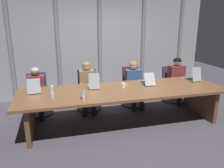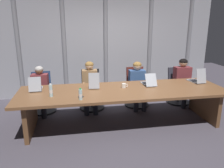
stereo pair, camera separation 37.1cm
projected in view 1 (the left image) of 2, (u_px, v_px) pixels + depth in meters
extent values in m
plane|color=#47424C|center=(123.00, 123.00, 4.68)|extent=(12.02, 12.02, 0.00)
cube|color=brown|center=(124.00, 91.00, 4.48)|extent=(4.13, 1.26, 0.05)
cube|color=black|center=(124.00, 94.00, 4.50)|extent=(3.51, 0.10, 0.06)
cube|color=brown|center=(30.00, 117.00, 4.13)|extent=(0.08, 1.07, 0.69)
cube|color=brown|center=(200.00, 100.00, 5.04)|extent=(0.08, 1.07, 0.69)
cube|color=#9999A0|center=(101.00, 41.00, 6.17)|extent=(6.01, 0.10, 3.03)
cylinder|color=gray|center=(10.00, 44.00, 5.53)|extent=(0.12, 0.12, 2.97)
cylinder|color=gray|center=(58.00, 42.00, 5.82)|extent=(0.12, 0.12, 2.97)
cylinder|color=gray|center=(100.00, 41.00, 6.11)|extent=(0.12, 0.12, 2.97)
cylinder|color=gray|center=(143.00, 40.00, 6.42)|extent=(0.12, 0.12, 2.97)
cylinder|color=gray|center=(180.00, 40.00, 6.72)|extent=(0.12, 0.12, 2.97)
cube|color=#A8ADB7|center=(35.00, 91.00, 4.36)|extent=(0.25, 0.31, 0.02)
cube|color=black|center=(35.00, 90.00, 4.38)|extent=(0.21, 0.17, 0.00)
cube|color=#A8ADB7|center=(34.00, 86.00, 4.15)|extent=(0.24, 0.10, 0.27)
cube|color=black|center=(34.00, 86.00, 4.16)|extent=(0.22, 0.08, 0.25)
cube|color=#A8ADB7|center=(93.00, 86.00, 4.65)|extent=(0.25, 0.36, 0.02)
cube|color=black|center=(93.00, 86.00, 4.67)|extent=(0.20, 0.20, 0.00)
cube|color=#A8ADB7|center=(94.00, 81.00, 4.41)|extent=(0.22, 0.09, 0.32)
cube|color=black|center=(94.00, 81.00, 4.42)|extent=(0.20, 0.08, 0.28)
cube|color=#A8ADB7|center=(145.00, 83.00, 4.94)|extent=(0.24, 0.30, 0.02)
cube|color=black|center=(145.00, 82.00, 4.95)|extent=(0.20, 0.17, 0.00)
cube|color=#A8ADB7|center=(150.00, 79.00, 4.70)|extent=(0.24, 0.15, 0.25)
cube|color=black|center=(150.00, 79.00, 4.70)|extent=(0.21, 0.13, 0.22)
cube|color=#A8ADB7|center=(190.00, 79.00, 5.21)|extent=(0.26, 0.36, 0.02)
cube|color=black|center=(189.00, 79.00, 5.23)|extent=(0.21, 0.21, 0.00)
cube|color=#A8ADB7|center=(197.00, 74.00, 4.98)|extent=(0.24, 0.10, 0.32)
cube|color=black|center=(197.00, 74.00, 4.99)|extent=(0.21, 0.09, 0.28)
cube|color=navy|center=(39.00, 97.00, 5.03)|extent=(0.54, 0.54, 0.08)
cube|color=navy|center=(37.00, 83.00, 5.15)|extent=(0.44, 0.17, 0.47)
cylinder|color=#262628|center=(39.00, 105.00, 5.09)|extent=(0.05, 0.05, 0.33)
cylinder|color=black|center=(40.00, 113.00, 5.14)|extent=(0.60, 0.60, 0.04)
cube|color=black|center=(89.00, 93.00, 5.32)|extent=(0.49, 0.49, 0.08)
cube|color=black|center=(87.00, 79.00, 5.44)|extent=(0.43, 0.12, 0.48)
cylinder|color=#262628|center=(89.00, 101.00, 5.37)|extent=(0.05, 0.05, 0.33)
cylinder|color=black|center=(89.00, 108.00, 5.42)|extent=(0.60, 0.60, 0.04)
cube|color=#511E19|center=(133.00, 89.00, 5.60)|extent=(0.48, 0.48, 0.08)
cube|color=#511E19|center=(131.00, 76.00, 5.72)|extent=(0.43, 0.12, 0.50)
cylinder|color=#262628|center=(133.00, 97.00, 5.65)|extent=(0.05, 0.05, 0.33)
cylinder|color=black|center=(133.00, 104.00, 5.70)|extent=(0.60, 0.60, 0.04)
cube|color=#2D2D38|center=(174.00, 86.00, 5.88)|extent=(0.50, 0.50, 0.08)
cube|color=#2D2D38|center=(170.00, 74.00, 6.01)|extent=(0.44, 0.13, 0.45)
cylinder|color=#262628|center=(173.00, 93.00, 5.94)|extent=(0.05, 0.05, 0.33)
cylinder|color=black|center=(172.00, 100.00, 5.99)|extent=(0.60, 0.60, 0.04)
cube|color=brown|center=(36.00, 86.00, 4.93)|extent=(0.37, 0.24, 0.46)
sphere|color=#8C6647|center=(35.00, 71.00, 4.84)|extent=(0.18, 0.18, 0.18)
ellipsoid|color=#B2ADA8|center=(35.00, 70.00, 4.84)|extent=(0.18, 0.18, 0.14)
cylinder|color=brown|center=(43.00, 84.00, 4.95)|extent=(0.08, 0.14, 0.27)
cylinder|color=#8C6647|center=(43.00, 91.00, 4.78)|extent=(0.08, 0.30, 0.06)
cylinder|color=brown|center=(29.00, 84.00, 4.89)|extent=(0.08, 0.14, 0.27)
cylinder|color=#8C6647|center=(28.00, 92.00, 4.73)|extent=(0.08, 0.30, 0.06)
cylinder|color=#262833|center=(41.00, 100.00, 4.83)|extent=(0.15, 0.41, 0.13)
cylinder|color=#262833|center=(41.00, 112.00, 4.72)|extent=(0.11, 0.11, 0.43)
cylinder|color=#262833|center=(32.00, 100.00, 4.80)|extent=(0.15, 0.41, 0.13)
cylinder|color=#262833|center=(31.00, 112.00, 4.68)|extent=(0.11, 0.11, 0.43)
cube|color=olive|center=(87.00, 81.00, 5.21)|extent=(0.36, 0.23, 0.52)
sphere|color=beige|center=(86.00, 66.00, 5.11)|extent=(0.19, 0.19, 0.19)
ellipsoid|color=olive|center=(86.00, 65.00, 5.10)|extent=(0.20, 0.20, 0.14)
cylinder|color=olive|center=(93.00, 78.00, 5.22)|extent=(0.08, 0.14, 0.27)
cylinder|color=beige|center=(94.00, 85.00, 5.05)|extent=(0.08, 0.30, 0.06)
cylinder|color=olive|center=(81.00, 79.00, 5.16)|extent=(0.08, 0.14, 0.27)
cylinder|color=beige|center=(82.00, 86.00, 4.99)|extent=(0.08, 0.30, 0.06)
cylinder|color=#262833|center=(93.00, 95.00, 5.12)|extent=(0.15, 0.41, 0.13)
cylinder|color=#262833|center=(94.00, 106.00, 5.01)|extent=(0.11, 0.11, 0.43)
cylinder|color=#262833|center=(84.00, 96.00, 5.08)|extent=(0.15, 0.41, 0.13)
cylinder|color=#262833|center=(85.00, 107.00, 4.96)|extent=(0.11, 0.11, 0.43)
cube|color=#335184|center=(133.00, 79.00, 5.50)|extent=(0.39, 0.23, 0.47)
sphere|color=beige|center=(134.00, 65.00, 5.41)|extent=(0.20, 0.20, 0.20)
ellipsoid|color=olive|center=(134.00, 64.00, 5.40)|extent=(0.21, 0.21, 0.15)
cylinder|color=#335184|center=(139.00, 77.00, 5.52)|extent=(0.07, 0.14, 0.27)
cylinder|color=beige|center=(142.00, 84.00, 5.36)|extent=(0.07, 0.30, 0.06)
cylinder|color=#335184|center=(127.00, 78.00, 5.45)|extent=(0.07, 0.14, 0.27)
cylinder|color=beige|center=(129.00, 84.00, 5.29)|extent=(0.07, 0.30, 0.06)
cylinder|color=#262833|center=(139.00, 91.00, 5.41)|extent=(0.14, 0.40, 0.13)
cylinder|color=#262833|center=(142.00, 102.00, 5.30)|extent=(0.11, 0.11, 0.43)
cylinder|color=#262833|center=(132.00, 92.00, 5.36)|extent=(0.14, 0.40, 0.13)
cylinder|color=#262833|center=(134.00, 102.00, 5.25)|extent=(0.11, 0.11, 0.43)
cube|color=brown|center=(176.00, 75.00, 5.79)|extent=(0.41, 0.22, 0.50)
sphere|color=tan|center=(177.00, 62.00, 5.70)|extent=(0.20, 0.20, 0.20)
ellipsoid|color=black|center=(177.00, 61.00, 5.69)|extent=(0.21, 0.21, 0.15)
cylinder|color=brown|center=(182.00, 73.00, 5.82)|extent=(0.07, 0.14, 0.27)
cylinder|color=tan|center=(187.00, 79.00, 5.66)|extent=(0.06, 0.30, 0.06)
cylinder|color=brown|center=(170.00, 73.00, 5.73)|extent=(0.07, 0.14, 0.27)
cylinder|color=tan|center=(174.00, 80.00, 5.57)|extent=(0.06, 0.30, 0.06)
cylinder|color=#262833|center=(183.00, 88.00, 5.71)|extent=(0.13, 0.40, 0.13)
cylinder|color=#262833|center=(186.00, 97.00, 5.60)|extent=(0.11, 0.11, 0.43)
cylinder|color=#262833|center=(176.00, 88.00, 5.66)|extent=(0.13, 0.40, 0.13)
cylinder|color=#262833|center=(179.00, 98.00, 5.55)|extent=(0.11, 0.11, 0.43)
cylinder|color=silver|center=(52.00, 92.00, 3.93)|extent=(0.06, 0.06, 0.22)
cylinder|color=white|center=(52.00, 93.00, 3.94)|extent=(0.06, 0.06, 0.07)
cylinder|color=white|center=(52.00, 86.00, 3.90)|extent=(0.03, 0.03, 0.02)
cylinder|color=silver|center=(84.00, 95.00, 3.82)|extent=(0.06, 0.06, 0.19)
cylinder|color=white|center=(84.00, 96.00, 3.82)|extent=(0.06, 0.06, 0.06)
cylinder|color=green|center=(83.00, 90.00, 3.79)|extent=(0.03, 0.03, 0.02)
cylinder|color=white|center=(123.00, 85.00, 4.59)|extent=(0.08, 0.08, 0.09)
torus|color=white|center=(126.00, 85.00, 4.61)|extent=(0.06, 0.01, 0.06)
cone|color=black|center=(83.00, 97.00, 3.99)|extent=(0.11, 0.11, 0.03)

